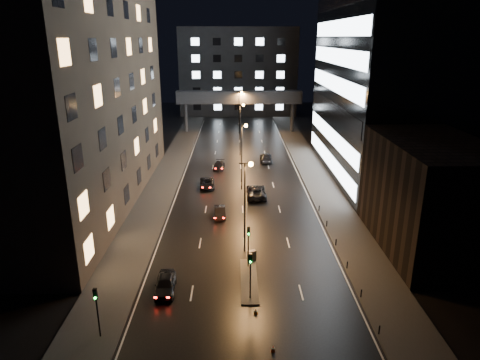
{
  "coord_description": "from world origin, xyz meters",
  "views": [
    {
      "loc": [
        -0.99,
        -33.72,
        22.17
      ],
      "look_at": [
        -0.35,
        20.56,
        4.0
      ],
      "focal_mm": 32.0,
      "sensor_mm": 36.0,
      "label": 1
    }
  ],
  "objects": [
    {
      "name": "ground",
      "position": [
        0.0,
        40.0,
        0.0
      ],
      "size": [
        160.0,
        160.0,
        0.0
      ],
      "primitive_type": "plane",
      "color": "black",
      "rests_on": "ground"
    },
    {
      "name": "traffic_signal_corner",
      "position": [
        -11.5,
        -6.01,
        2.94
      ],
      "size": [
        0.28,
        0.34,
        4.4
      ],
      "color": "black",
      "rests_on": "ground"
    },
    {
      "name": "building_far",
      "position": [
        0.0,
        98.0,
        12.5
      ],
      "size": [
        34.0,
        14.0,
        25.0
      ],
      "primitive_type": "cube",
      "color": "#333335",
      "rests_on": "ground"
    },
    {
      "name": "car_toward_a",
      "position": [
        2.07,
        24.79,
        0.83
      ],
      "size": [
        2.75,
        5.94,
        1.65
      ],
      "primitive_type": "imported",
      "rotation": [
        0.0,
        0.0,
        3.14
      ],
      "color": "black",
      "rests_on": "ground"
    },
    {
      "name": "sidewalk_left",
      "position": [
        -12.5,
        35.0,
        0.07
      ],
      "size": [
        5.0,
        110.0,
        0.15
      ],
      "primitive_type": "cube",
      "color": "#383533",
      "rests_on": "ground"
    },
    {
      "name": "traffic_signal_near",
      "position": [
        0.3,
        4.49,
        3.09
      ],
      "size": [
        0.28,
        0.34,
        4.4
      ],
      "color": "black",
      "rests_on": "median_island"
    },
    {
      "name": "car_away_b",
      "position": [
        -3.0,
        17.48,
        0.65
      ],
      "size": [
        1.64,
        4.01,
        1.29
      ],
      "primitive_type": "imported",
      "rotation": [
        0.0,
        0.0,
        0.07
      ],
      "color": "black",
      "rests_on": "ground"
    },
    {
      "name": "bollard_row",
      "position": [
        10.2,
        6.5,
        0.45
      ],
      "size": [
        0.12,
        25.12,
        0.9
      ],
      "color": "black",
      "rests_on": "ground"
    },
    {
      "name": "utility_cabinet",
      "position": [
        0.7,
        5.7,
        0.71
      ],
      "size": [
        0.95,
        0.77,
        1.12
      ],
      "primitive_type": "cube",
      "rotation": [
        0.0,
        0.0,
        0.43
      ],
      "color": "#555558",
      "rests_on": "median_island"
    },
    {
      "name": "sidewalk_right",
      "position": [
        12.5,
        35.0,
        0.07
      ],
      "size": [
        5.0,
        110.0,
        0.15
      ],
      "primitive_type": "cube",
      "color": "#383533",
      "rests_on": "ground"
    },
    {
      "name": "streetlight_mid_b",
      "position": [
        0.16,
        48.0,
        6.5
      ],
      "size": [
        1.45,
        0.5,
        10.15
      ],
      "color": "black",
      "rests_on": "ground"
    },
    {
      "name": "building_right_glass",
      "position": [
        25.0,
        36.0,
        22.5
      ],
      "size": [
        20.0,
        36.0,
        45.0
      ],
      "primitive_type": "cube",
      "color": "black",
      "rests_on": "ground"
    },
    {
      "name": "cone_b",
      "position": [
        1.77,
        -7.71,
        0.27
      ],
      "size": [
        0.42,
        0.42,
        0.53
      ],
      "primitive_type": "cone",
      "rotation": [
        0.0,
        0.0,
        0.42
      ],
      "color": "#FF510D",
      "rests_on": "ground"
    },
    {
      "name": "car_away_a",
      "position": [
        -7.42,
        0.38,
        0.76
      ],
      "size": [
        2.04,
        4.54,
        1.51
      ],
      "primitive_type": "imported",
      "rotation": [
        0.0,
        0.0,
        0.06
      ],
      "color": "black",
      "rests_on": "ground"
    },
    {
      "name": "car_away_c",
      "position": [
        -5.36,
        28.97,
        0.67
      ],
      "size": [
        2.56,
        4.95,
        1.34
      ],
      "primitive_type": "imported",
      "rotation": [
        0.0,
        0.0,
        0.07
      ],
      "color": "black",
      "rests_on": "ground"
    },
    {
      "name": "median_island",
      "position": [
        0.3,
        2.0,
        0.07
      ],
      "size": [
        1.6,
        8.0,
        0.15
      ],
      "primitive_type": "cube",
      "color": "#383533",
      "rests_on": "ground"
    },
    {
      "name": "streetlight_mid_a",
      "position": [
        0.16,
        28.0,
        6.5
      ],
      "size": [
        1.45,
        0.5,
        10.15
      ],
      "color": "black",
      "rests_on": "ground"
    },
    {
      "name": "car_away_d",
      "position": [
        -3.84,
        38.71,
        0.64
      ],
      "size": [
        2.1,
        4.5,
        1.27
      ],
      "primitive_type": "imported",
      "rotation": [
        0.0,
        0.0,
        -0.07
      ],
      "color": "black",
      "rests_on": "ground"
    },
    {
      "name": "streetlight_near",
      "position": [
        0.16,
        8.0,
        6.5
      ],
      "size": [
        1.45,
        0.5,
        10.15
      ],
      "color": "black",
      "rests_on": "ground"
    },
    {
      "name": "building_left",
      "position": [
        -22.5,
        24.0,
        20.0
      ],
      "size": [
        15.0,
        48.0,
        40.0
      ],
      "primitive_type": "cube",
      "color": "#2D2319",
      "rests_on": "ground"
    },
    {
      "name": "traffic_signal_far",
      "position": [
        0.3,
        -1.01,
        3.09
      ],
      "size": [
        0.28,
        0.34,
        4.4
      ],
      "color": "black",
      "rests_on": "median_island"
    },
    {
      "name": "car_toward_b",
      "position": [
        4.76,
        43.44,
        0.78
      ],
      "size": [
        2.31,
        5.44,
        1.57
      ],
      "primitive_type": "imported",
      "rotation": [
        0.0,
        0.0,
        3.12
      ],
      "color": "black",
      "rests_on": "ground"
    },
    {
      "name": "cone_a",
      "position": [
        0.7,
        -3.11,
        0.25
      ],
      "size": [
        0.42,
        0.42,
        0.49
      ],
      "primitive_type": "cone",
      "rotation": [
        0.0,
        0.0,
        -0.14
      ],
      "color": "orange",
      "rests_on": "ground"
    },
    {
      "name": "streetlight_far",
      "position": [
        0.16,
        68.0,
        6.5
      ],
      "size": [
        1.45,
        0.5,
        10.15
      ],
      "color": "black",
      "rests_on": "ground"
    },
    {
      "name": "skybridge",
      "position": [
        0.0,
        70.0,
        8.34
      ],
      "size": [
        30.0,
        3.0,
        10.0
      ],
      "color": "#333335",
      "rests_on": "ground"
    },
    {
      "name": "building_right_low",
      "position": [
        20.0,
        9.0,
        6.0
      ],
      "size": [
        10.0,
        18.0,
        12.0
      ],
      "primitive_type": "cube",
      "color": "black",
      "rests_on": "ground"
    }
  ]
}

